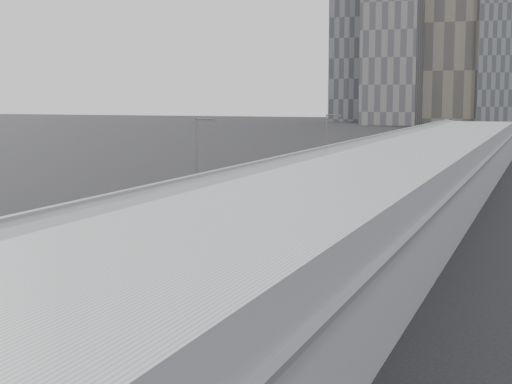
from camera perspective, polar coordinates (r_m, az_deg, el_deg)
The scene contains 18 objects.
sidewalk at distance 73.83m, azimuth 7.57°, elevation -1.98°, with size 10.00×170.00×0.12m, color gray.
lane_line at distance 76.85m, azimuth -0.08°, elevation -1.60°, with size 0.12×160.00×0.02m, color gold.
depot at distance 72.59m, azimuth 10.68°, elevation 0.56°, with size 12.45×160.40×7.20m.
bus_1 at distance 44.83m, azimuth -10.93°, elevation -5.74°, with size 3.73×14.10×4.08m.
bus_2 at distance 55.01m, azimuth -4.26°, elevation -3.46°, with size 2.79×12.46×3.64m.
bus_3 at distance 68.18m, azimuth 0.52°, elevation -1.41°, with size 3.58×12.55×3.62m.
bus_4 at distance 81.77m, azimuth 4.43°, elevation 0.11°, with size 3.59×14.11×4.09m.
bus_5 at distance 93.53m, azimuth 6.47°, elevation 0.95°, with size 3.11×13.98×4.07m.
bus_6 at distance 110.13m, azimuth 8.65°, elevation 1.76°, with size 3.84×13.09×3.77m.
bus_7 at distance 121.49m, azimuth 9.60°, elevation 2.25°, with size 2.96×13.31×3.88m.
tree_0 at distance 32.17m, azimuth -17.38°, elevation -7.73°, with size 1.63×1.63×4.37m.
tree_1 at distance 53.18m, azimuth -0.97°, elevation -1.85°, with size 1.59×1.59×4.17m.
tree_2 at distance 75.90m, azimuth 5.89°, elevation 0.74°, with size 1.16×1.16×3.97m.
tree_3 at distance 101.67m, azimuth 9.22°, elevation 2.32°, with size 2.82×2.82×4.78m.
street_lamp_near at distance 71.96m, azimuth -4.23°, elevation 2.16°, with size 2.04×0.22×9.51m.
street_lamp_far at distance 109.57m, azimuth 5.24°, elevation 3.67°, with size 2.04×0.22×8.98m.
shipping_container at distance 134.38m, azimuth 7.61°, elevation 2.58°, with size 2.27×5.71×2.58m, color #134020.
suv at distance 144.68m, azimuth 9.11°, elevation 2.63°, with size 2.30×4.99×1.39m, color black.
Camera 1 is at (25.33, -16.08, 11.51)m, focal length 55.00 mm.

